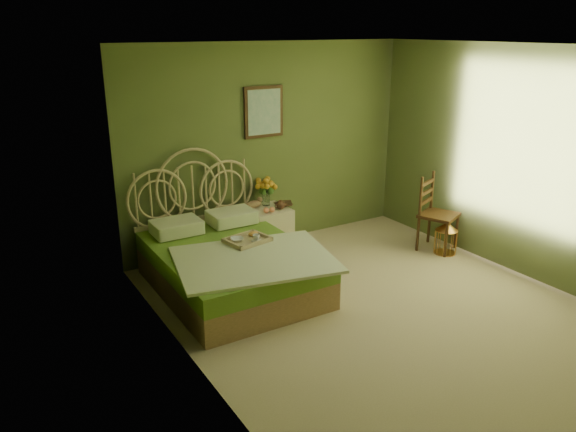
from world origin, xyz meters
TOP-DOWN VIEW (x-y plane):
  - floor at (0.00, 0.00)m, footprint 4.50×4.50m
  - ceiling at (0.00, 0.00)m, footprint 4.50×4.50m
  - wall_back at (0.00, 2.25)m, footprint 4.00×0.00m
  - wall_left at (-2.00, 0.00)m, footprint 0.00×4.50m
  - wall_right at (2.00, 0.00)m, footprint 0.00×4.50m
  - wall_art at (-0.08, 2.22)m, footprint 0.54×0.04m
  - bed at (-1.10, 1.22)m, footprint 1.78×2.25m
  - nightstand at (-0.18, 1.99)m, footprint 0.51×0.51m
  - chair at (1.70, 0.93)m, footprint 0.57×0.57m
  - birdcage at (1.70, 0.69)m, footprint 0.28×0.28m
  - book_lower at (-0.00, 2.00)m, footprint 0.19×0.24m
  - book_upper at (-0.00, 2.00)m, footprint 0.25×0.28m
  - cereal_bowl at (-1.00, 1.21)m, footprint 0.18×0.18m
  - coffee_cup at (-0.82, 1.10)m, footprint 0.08×0.08m

SIDE VIEW (x-z plane):
  - floor at x=0.00m, z-range 0.00..0.00m
  - birdcage at x=1.70m, z-range 0.00..0.42m
  - bed at x=-1.10m, z-range -0.39..1.00m
  - nightstand at x=-0.18m, z-range -0.14..0.85m
  - chair at x=1.70m, z-range 0.05..1.04m
  - cereal_bowl at x=-1.00m, z-range 0.54..0.57m
  - book_lower at x=0.00m, z-range 0.56..0.58m
  - coffee_cup at x=-0.82m, z-range 0.54..0.61m
  - book_upper at x=0.00m, z-range 0.59..0.60m
  - wall_back at x=0.00m, z-range -0.70..3.30m
  - wall_left at x=-2.00m, z-range -0.95..3.55m
  - wall_right at x=2.00m, z-range -0.95..3.55m
  - wall_art at x=-0.08m, z-range 1.43..2.07m
  - ceiling at x=0.00m, z-range 2.60..2.60m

